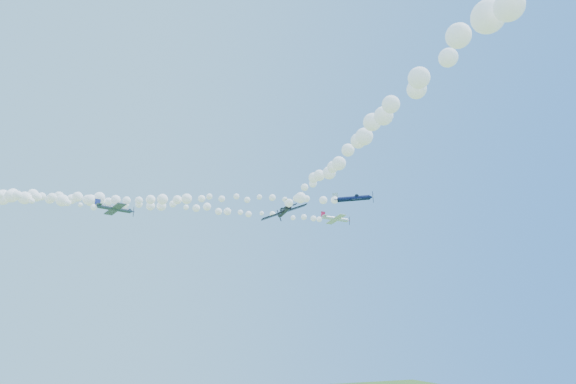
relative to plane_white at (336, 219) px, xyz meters
name	(u,v)px	position (x,y,z in m)	size (l,w,h in m)	color
plane_white	(336,219)	(0.00, 0.00, 0.00)	(7.17, 7.53, 2.63)	white
smoke_trail_white	(142,204)	(-40.92, 2.18, -0.29)	(77.56, 6.62, 3.02)	white
plane_navy	(353,199)	(-8.39, -21.38, -1.43)	(7.23, 7.60, 2.35)	#0D143A
smoke_trail_navy	(150,198)	(-40.89, -8.33, -1.65)	(61.12, 26.15, 2.88)	white
plane_grey	(115,208)	(-46.37, -7.81, -3.84)	(6.77, 7.16, 2.24)	#3D4A59
plane_black	(284,211)	(-25.62, -31.23, -7.39)	(6.44, 6.45, 2.56)	black
smoke_trail_black	(416,86)	(-32.07, -68.37, -7.65)	(14.19, 70.52, 2.68)	white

